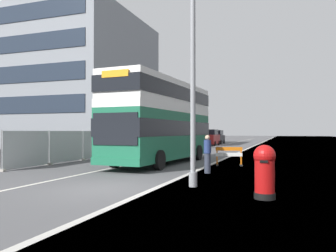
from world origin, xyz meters
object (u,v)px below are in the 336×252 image
Objects in this scene: car_receding_mid at (211,138)px; car_receding_far at (217,137)px; roadworks_barrier at (229,154)px; double_decker_bus at (163,120)px; car_oncoming_near at (193,139)px; pedestrian_at_kerb at (207,154)px; red_pillar_postbox at (265,169)px; lamppost_foreground at (193,77)px.

car_receding_mid is 6.29m from car_receding_far.
car_receding_mid is 0.99× the size of car_receding_far.
double_decker_bus is at bearing 177.43° from roadworks_barrier.
car_oncoming_near is 24.37m from pedestrian_at_kerb.
double_decker_bus reaches higher than roadworks_barrier.
car_receding_far is at bearing 103.18° from red_pillar_postbox.
lamppost_foreground is at bearing -62.58° from double_decker_bus.
car_oncoming_near reaches higher than car_receding_far.
car_receding_far is 38.00m from pedestrian_at_kerb.
roadworks_barrier is at bearing 105.56° from red_pillar_postbox.
car_oncoming_near is 0.95× the size of car_receding_far.
double_decker_bus reaches higher than car_receding_far.
lamppost_foreground is 28.35m from car_oncoming_near.
red_pillar_postbox is (6.51, -9.10, -1.77)m from double_decker_bus.
car_oncoming_near is at bearing 106.84° from pedestrian_at_kerb.
lamppost_foreground is 8.22m from roadworks_barrier.
roadworks_barrier is 0.36× the size of car_oncoming_near.
car_oncoming_near is (-9.93, 28.56, 0.21)m from red_pillar_postbox.
roadworks_barrier is at bearing -69.24° from car_oncoming_near.
car_receding_far is (-3.46, 33.47, -1.62)m from double_decker_bus.
car_oncoming_near is at bearing -89.84° from car_receding_far.
lamppost_foreground reaches higher than car_oncoming_near.
lamppost_foreground is 5.26× the size of red_pillar_postbox.
pedestrian_at_kerb is at bearing 95.58° from lamppost_foreground.
red_pillar_postbox is 0.36× the size of car_oncoming_near.
roadworks_barrier is 34.47m from car_receding_far.
red_pillar_postbox is at bearing -70.83° from car_oncoming_near.
roadworks_barrier is at bearing -2.57° from double_decker_bus.
double_decker_bus is 5.59m from pedestrian_at_kerb.
car_oncoming_near is at bearing -93.08° from car_receding_mid.
car_oncoming_near reaches higher than car_receding_mid.
car_receding_mid reaches higher than red_pillar_postbox.
car_receding_mid is (-7.03, 27.37, 0.40)m from roadworks_barrier.
red_pillar_postbox is at bearing -61.29° from pedestrian_at_kerb.
pedestrian_at_kerb is (-0.38, -3.68, 0.25)m from roadworks_barrier.
lamppost_foreground is 4.11m from red_pillar_postbox.
car_receding_far reaches higher than red_pillar_postbox.
roadworks_barrier is 3.71m from pedestrian_at_kerb.
pedestrian_at_kerb is (7.10, -37.33, -0.10)m from car_receding_far.
lamppost_foreground reaches higher than roadworks_barrier.
car_receding_mid is (-7.03, 34.95, -2.80)m from lamppost_foreground.
lamppost_foreground reaches higher than pedestrian_at_kerb.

